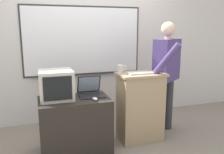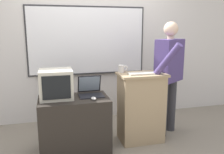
{
  "view_description": "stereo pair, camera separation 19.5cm",
  "coord_description": "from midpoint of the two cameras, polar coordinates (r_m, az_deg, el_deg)",
  "views": [
    {
      "loc": [
        -0.91,
        -2.52,
        1.54
      ],
      "look_at": [
        0.01,
        0.3,
        0.93
      ],
      "focal_mm": 38.0,
      "sensor_mm": 36.0,
      "label": 1
    },
    {
      "loc": [
        -0.73,
        -2.57,
        1.54
      ],
      "look_at": [
        0.01,
        0.3,
        0.93
      ],
      "focal_mm": 38.0,
      "sensor_mm": 36.0,
      "label": 2
    }
  ],
  "objects": [
    {
      "name": "crt_monitor",
      "position": [
        2.94,
        -15.14,
        -1.85
      ],
      "size": [
        0.39,
        0.38,
        0.35
      ],
      "color": "beige",
      "rests_on": "side_desk"
    },
    {
      "name": "wireless_keyboard",
      "position": [
        3.14,
        5.95,
        0.96
      ],
      "size": [
        0.44,
        0.13,
        0.02
      ],
      "color": "beige",
      "rests_on": "lectern_podium"
    },
    {
      "name": "person_presenter",
      "position": [
        3.48,
        11.44,
        1.68
      ],
      "size": [
        0.62,
        0.74,
        1.63
      ],
      "rotation": [
        0.0,
        0.0,
        0.59
      ],
      "color": "#333338",
      "rests_on": "ground_plane"
    },
    {
      "name": "computer_mouse_by_laptop",
      "position": [
        2.85,
        -6.1,
        -5.26
      ],
      "size": [
        0.06,
        0.1,
        0.03
      ],
      "color": "silver",
      "rests_on": "side_desk"
    },
    {
      "name": "back_wall",
      "position": [
        4.04,
        -6.65,
        8.33
      ],
      "size": [
        6.4,
        0.17,
        2.61
      ],
      "color": "silver",
      "rests_on": "ground_plane"
    },
    {
      "name": "laptop",
      "position": [
        3.07,
        -7.12,
        -2.89
      ],
      "size": [
        0.31,
        0.32,
        0.24
      ],
      "color": "black",
      "rests_on": "side_desk"
    },
    {
      "name": "coffee_mug",
      "position": [
        3.22,
        0.39,
        2.03
      ],
      "size": [
        0.13,
        0.08,
        0.1
      ],
      "color": "silver",
      "rests_on": "lectern_podium"
    },
    {
      "name": "lectern_podium",
      "position": [
        3.3,
        5.07,
        -7.11
      ],
      "size": [
        0.63,
        0.42,
        0.95
      ],
      "color": "tan",
      "rests_on": "ground_plane"
    },
    {
      "name": "side_desk",
      "position": [
        3.07,
        -10.71,
        -11.38
      ],
      "size": [
        0.86,
        0.53,
        0.69
      ],
      "color": "#28231E",
      "rests_on": "ground_plane"
    }
  ]
}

